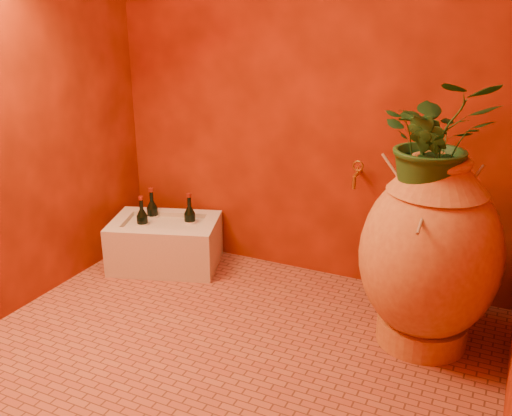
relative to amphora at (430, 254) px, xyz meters
The scene contains 11 objects.
floor 1.07m from the amphora, 150.21° to the right, with size 2.50×2.50×0.00m, color brown.
wall_back 1.25m from the amphora, 147.95° to the left, with size 2.50×0.02×2.50m, color #541604.
wall_left 2.27m from the amphora, 167.09° to the right, with size 0.02×2.00×2.50m, color #541604.
amphora is the anchor object (origin of this frame).
stone_basin 1.70m from the amphora, behind, with size 0.77×0.66×0.31m.
wine_bottle_a 1.83m from the amphora, behind, with size 0.08×0.08×0.31m.
wine_bottle_b 1.56m from the amphora, 169.36° to the left, with size 0.08×0.08×0.31m.
wine_bottle_c 1.80m from the amphora, behind, with size 0.07×0.07×0.30m.
wall_tap 0.71m from the amphora, 138.12° to the left, with size 0.06×0.14×0.15m.
plant_main 0.56m from the amphora, behind, with size 0.50×0.43×0.55m, color #1A4819.
plant_side 0.49m from the amphora, 146.81° to the right, with size 0.22×0.18×0.41m, color #1A4819.
Camera 1 is at (1.14, -2.12, 1.62)m, focal length 40.00 mm.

